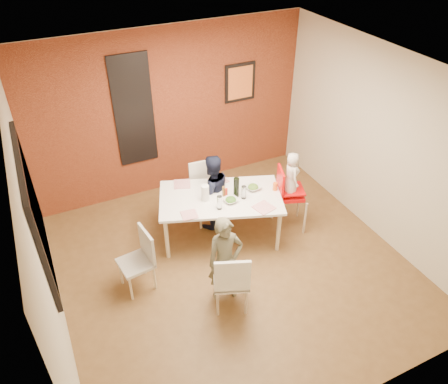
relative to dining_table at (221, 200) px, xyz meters
name	(u,v)px	position (x,y,z in m)	size (l,w,h in m)	color
ground	(233,265)	(-0.11, -0.65, -0.65)	(4.50, 4.50, 0.00)	brown
ceiling	(237,77)	(-0.11, -0.65, 2.05)	(4.50, 4.50, 0.02)	white
wall_back	(171,112)	(-0.11, 1.60, 0.70)	(4.50, 0.02, 2.70)	beige
wall_front	(356,324)	(-0.11, -2.90, 0.70)	(4.50, 0.02, 2.70)	beige
wall_left	(39,238)	(-2.36, -0.65, 0.70)	(0.02, 4.50, 2.70)	beige
wall_right	(380,145)	(2.14, -0.65, 0.70)	(0.02, 4.50, 2.70)	beige
brick_accent_wall	(172,113)	(-0.11, 1.58, 0.70)	(4.50, 0.02, 2.70)	maroon
picture_window_frame	(35,211)	(-2.33, -0.45, 0.90)	(0.05, 1.70, 1.30)	black
picture_window_pane	(36,211)	(-2.32, -0.45, 0.90)	(0.02, 1.55, 1.15)	black
glassblock_strip	(134,111)	(-0.71, 1.57, 0.85)	(0.55, 0.03, 1.70)	#B6BEC7
glassblock_surround	(134,111)	(-0.71, 1.56, 0.85)	(0.60, 0.03, 1.76)	black
art_print_frame	(240,82)	(1.09, 1.56, 1.00)	(0.54, 0.03, 0.64)	black
art_print_canvas	(240,83)	(1.09, 1.55, 1.00)	(0.44, 0.01, 0.54)	orange
dining_table	(221,200)	(0.00, 0.00, 0.00)	(1.93, 1.48, 0.71)	white
chair_near	(232,280)	(-0.47, -1.31, -0.14)	(0.54, 0.54, 0.90)	white
chair_far	(206,188)	(-0.01, 0.52, -0.12)	(0.47, 0.47, 0.94)	silver
chair_left	(141,257)	(-1.32, -0.44, -0.17)	(0.45, 0.45, 0.86)	beige
high_chair	(287,193)	(0.98, -0.22, -0.03)	(0.55, 0.55, 1.03)	red
child_near	(225,260)	(-0.44, -1.07, -0.04)	(0.44, 0.29, 1.21)	brown
child_far	(212,193)	(-0.01, 0.28, -0.04)	(0.59, 0.46, 1.21)	black
toddler	(292,174)	(1.00, -0.24, 0.30)	(0.33, 0.21, 0.68)	beige
plate_near_left	(189,215)	(-0.55, -0.20, 0.07)	(0.21, 0.21, 0.01)	white
plate_far_mid	(219,180)	(0.15, 0.38, 0.07)	(0.24, 0.24, 0.01)	white
plate_near_right	(264,207)	(0.42, -0.49, 0.07)	(0.24, 0.24, 0.01)	white
plate_far_left	(182,184)	(-0.38, 0.52, 0.07)	(0.24, 0.24, 0.01)	white
salad_bowl_a	(231,200)	(0.08, -0.17, 0.09)	(0.20, 0.20, 0.05)	white
salad_bowl_b	(253,187)	(0.51, -0.03, 0.09)	(0.23, 0.23, 0.06)	silver
wine_bottle	(236,187)	(0.21, -0.08, 0.21)	(0.08, 0.08, 0.30)	black
wine_glass_a	(219,203)	(-0.13, -0.24, 0.17)	(0.07, 0.07, 0.20)	white
wine_glass_b	(244,192)	(0.28, -0.17, 0.16)	(0.07, 0.07, 0.20)	white
paper_towel_roll	(205,193)	(-0.22, 0.02, 0.18)	(0.11, 0.11, 0.24)	white
condiment_red	(226,193)	(0.07, -0.04, 0.13)	(0.04, 0.04, 0.14)	red
condiment_green	(236,188)	(0.24, -0.01, 0.14)	(0.04, 0.04, 0.15)	#326E24
condiment_brown	(224,191)	(0.05, 0.00, 0.14)	(0.04, 0.04, 0.15)	brown
sippy_cup	(275,187)	(0.78, -0.19, 0.12)	(0.07, 0.07, 0.12)	orange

